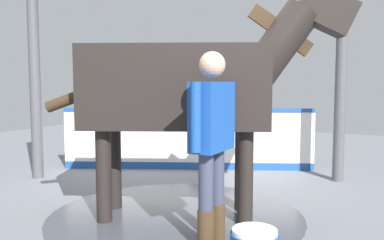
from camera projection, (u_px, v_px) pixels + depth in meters
name	position (u px, v px, depth m)	size (l,w,h in m)	color
ground_plane	(182.00, 208.00, 4.79)	(16.00, 16.00, 0.02)	slate
wet_patch	(176.00, 215.00, 4.51)	(2.76, 2.76, 0.00)	#42444C
barrier_wall	(188.00, 141.00, 6.82)	(3.78, 1.78, 1.01)	white
roof_post_near	(341.00, 78.00, 5.93)	(0.16, 0.16, 2.99)	#4C4C51
roof_post_far	(35.00, 78.00, 6.13)	(0.16, 0.16, 2.99)	#4C4C51
horse	(187.00, 86.00, 4.37)	(3.06, 1.69, 2.46)	black
handler	(212.00, 134.00, 3.61)	(0.23, 0.68, 1.71)	#47331E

